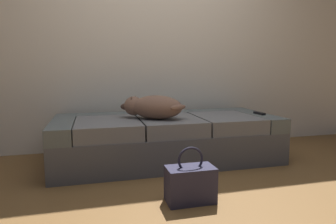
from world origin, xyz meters
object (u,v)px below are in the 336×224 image
at_px(couch, 167,138).
at_px(tv_remote, 259,113).
at_px(handbag, 190,184).
at_px(dog_tan, 153,107).

relative_size(couch, tv_remote, 14.08).
height_order(couch, tv_remote, tv_remote).
bearing_deg(handbag, dog_tan, 95.27).
height_order(tv_remote, handbag, tv_remote).
height_order(dog_tan, tv_remote, dog_tan).
bearing_deg(dog_tan, tv_remote, 0.04).
xyz_separation_m(dog_tan, handbag, (0.08, -0.85, -0.42)).
xyz_separation_m(tv_remote, handbag, (-1.03, -0.85, -0.32)).
bearing_deg(couch, handbag, -94.88).
distance_m(dog_tan, tv_remote, 1.11).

